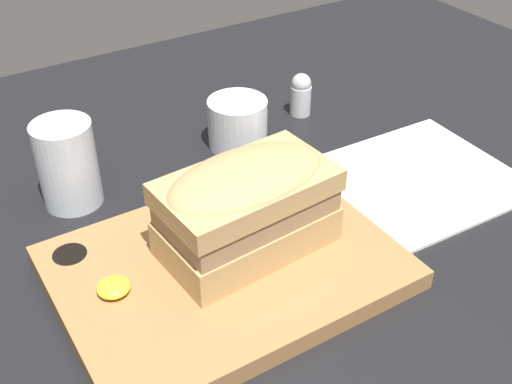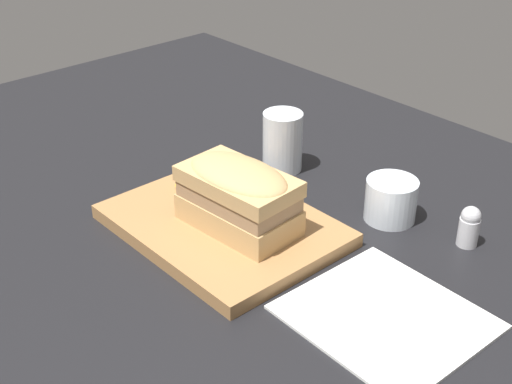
% 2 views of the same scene
% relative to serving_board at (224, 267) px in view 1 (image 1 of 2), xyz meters
% --- Properties ---
extents(dining_table, '(1.52, 1.26, 0.02)m').
position_rel_serving_board_xyz_m(dining_table, '(-0.01, -0.06, -0.02)').
color(dining_table, black).
rests_on(dining_table, ground).
extents(serving_board, '(0.32, 0.24, 0.02)m').
position_rel_serving_board_xyz_m(serving_board, '(0.00, 0.00, 0.00)').
color(serving_board, '#9E7042').
rests_on(serving_board, dining_table).
extents(sandwich, '(0.17, 0.10, 0.10)m').
position_rel_serving_board_xyz_m(sandwich, '(0.03, 0.01, 0.06)').
color(sandwich, tan).
rests_on(sandwich, serving_board).
extents(mustard_dollop, '(0.03, 0.03, 0.01)m').
position_rel_serving_board_xyz_m(mustard_dollop, '(-0.11, 0.01, 0.02)').
color(mustard_dollop, yellow).
rests_on(mustard_dollop, serving_board).
extents(water_glass, '(0.07, 0.07, 0.10)m').
position_rel_serving_board_xyz_m(water_glass, '(-0.08, 0.20, 0.03)').
color(water_glass, silver).
rests_on(water_glass, dining_table).
extents(wine_glass, '(0.08, 0.08, 0.06)m').
position_rel_serving_board_xyz_m(wine_glass, '(0.14, 0.20, 0.02)').
color(wine_glass, silver).
rests_on(wine_glass, dining_table).
extents(napkin, '(0.22, 0.20, 0.00)m').
position_rel_serving_board_xyz_m(napkin, '(0.28, 0.02, -0.01)').
color(napkin, white).
rests_on(napkin, dining_table).
extents(salt_shaker, '(0.03, 0.03, 0.06)m').
position_rel_serving_board_xyz_m(salt_shaker, '(0.25, 0.23, 0.02)').
color(salt_shaker, silver).
rests_on(salt_shaker, dining_table).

